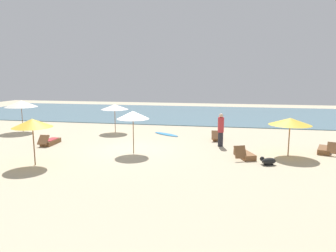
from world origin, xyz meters
name	(u,v)px	position (x,y,z in m)	size (l,w,h in m)	color
ground_plane	(133,151)	(0.00, 0.00, 0.00)	(60.00, 60.00, 0.00)	#BCAD8E
ocean_water	(180,114)	(0.00, 17.00, 0.03)	(48.00, 16.00, 0.06)	slate
umbrella_0	(32,123)	(-3.76, -3.44, 2.00)	(1.81, 1.81, 2.20)	brown
umbrella_1	(290,122)	(8.28, 0.60, 1.82)	(2.14, 2.14, 2.01)	olive
umbrella_2	(115,107)	(-3.02, 5.27, 1.89)	(1.99, 1.99, 2.08)	brown
umbrella_3	(133,115)	(0.14, -0.40, 2.09)	(1.73, 1.73, 2.30)	brown
umbrella_4	(21,104)	(-9.91, 4.22, 2.10)	(2.29, 2.29, 2.34)	brown
lounger_0	(244,155)	(5.99, -0.26, 0.17)	(1.14, 1.74, 0.74)	brown
lounger_2	(217,137)	(4.47, 4.07, 0.18)	(0.72, 1.74, 0.68)	brown
lounger_3	(50,142)	(-5.50, 0.67, 0.18)	(0.67, 1.72, 0.68)	brown
lounger_4	(325,150)	(10.37, 1.63, 0.17)	(1.10, 1.78, 0.70)	brown
person_0	(221,130)	(4.73, 2.16, 1.00)	(0.46, 0.46, 1.97)	#26262D
dog	(268,161)	(7.03, -1.36, 0.19)	(0.80, 0.58, 0.37)	black
surfboard	(166,134)	(0.86, 5.08, 0.04)	(2.17, 1.73, 0.07)	#338CCC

